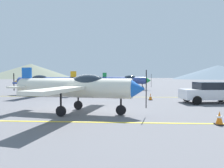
{
  "coord_description": "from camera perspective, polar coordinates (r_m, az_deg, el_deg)",
  "views": [
    {
      "loc": [
        2.6,
        -12.07,
        2.09
      ],
      "look_at": [
        1.33,
        10.0,
        1.2
      ],
      "focal_mm": 31.75,
      "sensor_mm": 36.0,
      "label": 1
    }
  ],
  "objects": [
    {
      "name": "traffic_cone_side",
      "position": [
        17.61,
        11.02,
        -3.61
      ],
      "size": [
        0.36,
        0.36,
        0.59
      ],
      "color": "black",
      "rests_on": "ground_plane"
    },
    {
      "name": "airplane_mid",
      "position": [
        22.82,
        -18.82,
        0.62
      ],
      "size": [
        7.6,
        8.71,
        2.6
      ],
      "color": "#33478C",
      "rests_on": "ground_plane"
    },
    {
      "name": "hill_centerleft",
      "position": [
        152.74,
        28.17,
        3.02
      ],
      "size": [
        60.59,
        60.59,
        9.42
      ],
      "primitive_type": "cone",
      "color": "slate",
      "rests_on": "ground_plane"
    },
    {
      "name": "traffic_cone_front",
      "position": [
        9.77,
        28.52,
        -8.63
      ],
      "size": [
        0.36,
        0.36,
        0.59
      ],
      "color": "black",
      "rests_on": "ground_plane"
    },
    {
      "name": "apron_line_far",
      "position": [
        19.96,
        -4.21,
        -3.7
      ],
      "size": [
        80.0,
        0.16,
        0.01
      ],
      "primitive_type": "cube",
      "color": "yellow",
      "rests_on": "ground_plane"
    },
    {
      "name": "airplane_far",
      "position": [
        30.24,
        4.06,
        1.12
      ],
      "size": [
        7.59,
        8.71,
        2.6
      ],
      "color": "#33478C",
      "rests_on": "ground_plane"
    },
    {
      "name": "hill_left",
      "position": [
        178.56,
        -22.31,
        3.44
      ],
      "size": [
        72.08,
        72.08,
        12.27
      ],
      "primitive_type": "cone",
      "color": "slate",
      "rests_on": "ground_plane"
    },
    {
      "name": "apron_line_near",
      "position": [
        9.42,
        -13.05,
        -10.56
      ],
      "size": [
        80.0,
        0.16,
        0.01
      ],
      "primitive_type": "cube",
      "color": "yellow",
      "rests_on": "ground_plane"
    },
    {
      "name": "ground_plane",
      "position": [
        12.52,
        -8.81,
        -7.34
      ],
      "size": [
        400.0,
        400.0,
        0.0
      ],
      "primitive_type": "plane",
      "color": "slate"
    },
    {
      "name": "airplane_near",
      "position": [
        11.28,
        -9.73,
        -0.91
      ],
      "size": [
        7.61,
        8.69,
        2.6
      ],
      "color": "silver",
      "rests_on": "ground_plane"
    },
    {
      "name": "car_sedan",
      "position": [
        17.12,
        26.43,
        -2.12
      ],
      "size": [
        4.45,
        2.34,
        1.62
      ],
      "color": "white",
      "rests_on": "ground_plane"
    }
  ]
}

